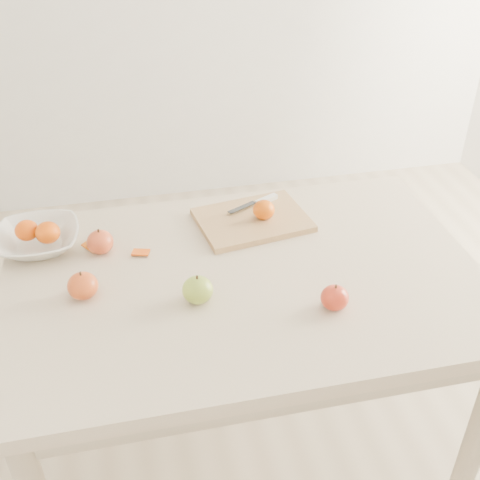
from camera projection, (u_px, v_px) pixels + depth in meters
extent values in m
plane|color=#C6B293|center=(243.00, 457.00, 1.94)|extent=(3.50, 3.50, 0.00)
cube|color=beige|center=(244.00, 280.00, 1.53)|extent=(1.20, 0.80, 0.04)
cylinder|color=#BCAA8E|center=(56.00, 330.00, 1.92)|extent=(0.06, 0.06, 0.71)
cylinder|color=#BCAA8E|center=(372.00, 285.00, 2.11)|extent=(0.06, 0.06, 0.71)
cylinder|color=#BCAA8E|center=(474.00, 444.00, 1.57)|extent=(0.06, 0.06, 0.71)
cube|color=tan|center=(252.00, 220.00, 1.71)|extent=(0.33, 0.27, 0.02)
ellipsoid|color=#C74E07|center=(264.00, 210.00, 1.69)|extent=(0.06, 0.06, 0.05)
imported|color=silver|center=(38.00, 239.00, 1.60)|extent=(0.22, 0.22, 0.05)
ellipsoid|color=orange|center=(27.00, 230.00, 1.59)|extent=(0.06, 0.06, 0.05)
ellipsoid|color=#DD4D07|center=(48.00, 232.00, 1.58)|extent=(0.07, 0.07, 0.06)
cube|color=#DA620F|center=(95.00, 245.00, 1.62)|extent=(0.07, 0.07, 0.01)
cube|color=#E35410|center=(141.00, 253.00, 1.59)|extent=(0.05, 0.05, 0.01)
cube|color=white|center=(266.00, 200.00, 1.77)|extent=(0.08, 0.05, 0.01)
cube|color=#3C3F44|center=(242.00, 207.00, 1.74)|extent=(0.09, 0.06, 0.00)
ellipsoid|color=olive|center=(198.00, 290.00, 1.41)|extent=(0.07, 0.07, 0.07)
ellipsoid|color=#9A0909|center=(335.00, 298.00, 1.40)|extent=(0.07, 0.07, 0.06)
ellipsoid|color=#991503|center=(83.00, 286.00, 1.43)|extent=(0.07, 0.07, 0.07)
ellipsoid|color=maroon|center=(100.00, 242.00, 1.58)|extent=(0.07, 0.07, 0.06)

